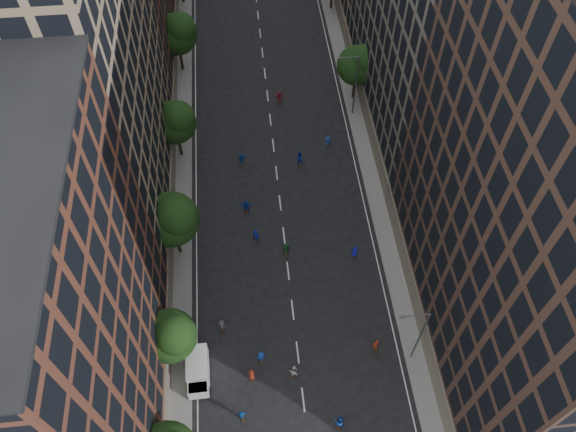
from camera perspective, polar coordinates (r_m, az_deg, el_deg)
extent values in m
plane|color=black|center=(69.32, -1.47, 6.91)|extent=(240.00, 240.00, 0.00)
cube|color=slate|center=(75.05, -11.29, 10.31)|extent=(4.00, 105.00, 0.15)
cube|color=slate|center=(76.01, 7.27, 11.69)|extent=(4.00, 105.00, 0.15)
cube|color=brown|center=(43.13, -24.70, -10.30)|extent=(14.00, 22.00, 30.00)
cube|color=#927B60|center=(56.30, -21.57, 13.11)|extent=(14.00, 26.00, 34.00)
cube|color=#462F25|center=(45.23, 25.78, 0.48)|extent=(14.00, 30.00, 36.00)
cylinder|color=black|center=(53.87, -11.30, -13.31)|extent=(0.36, 0.36, 3.70)
sphere|color=black|center=(50.84, -11.92, -11.83)|extent=(4.80, 4.80, 4.80)
sphere|color=black|center=(49.47, -11.47, -11.73)|extent=(3.60, 3.60, 3.60)
cylinder|color=black|center=(59.40, -11.16, -2.50)|extent=(0.36, 0.36, 4.22)
sphere|color=black|center=(56.30, -11.77, -0.34)|extent=(5.60, 5.60, 5.60)
sphere|color=black|center=(54.76, -11.31, 0.10)|extent=(4.20, 4.20, 4.20)
cylinder|color=black|center=(68.34, -10.97, 7.20)|extent=(0.36, 0.36, 3.87)
sphere|color=black|center=(65.87, -11.45, 9.29)|extent=(5.00, 5.00, 5.00)
sphere|color=black|center=(64.58, -11.08, 9.82)|extent=(3.75, 3.75, 3.75)
cylinder|color=black|center=(80.17, -10.84, 15.54)|extent=(0.36, 0.36, 4.05)
sphere|color=black|center=(77.99, -11.27, 17.65)|extent=(5.40, 5.40, 5.40)
sphere|color=black|center=(76.70, -10.92, 18.28)|extent=(4.05, 4.05, 4.05)
cylinder|color=black|center=(75.04, 6.73, 12.93)|extent=(0.36, 0.36, 3.74)
sphere|color=black|center=(72.87, 6.99, 14.94)|extent=(5.00, 5.00, 5.00)
sphere|color=black|center=(71.84, 7.67, 15.48)|extent=(3.75, 3.75, 3.75)
cylinder|color=#595B60|center=(51.84, 13.24, -11.87)|extent=(0.18, 0.18, 9.00)
cylinder|color=#595B60|center=(47.55, 12.85, -9.83)|extent=(2.40, 0.12, 0.12)
cube|color=#595B60|center=(47.32, 11.55, -10.02)|extent=(0.50, 0.22, 0.15)
cylinder|color=#595B60|center=(71.01, 6.87, 12.92)|extent=(0.18, 0.18, 9.00)
cylinder|color=#595B60|center=(67.93, 6.22, 15.74)|extent=(2.40, 0.12, 0.12)
cube|color=#595B60|center=(67.77, 5.27, 15.67)|extent=(0.50, 0.22, 0.15)
cube|color=white|center=(53.56, -9.17, -14.75)|extent=(1.98, 3.34, 2.03)
cube|color=white|center=(53.19, -9.07, -16.92)|extent=(1.86, 1.50, 1.29)
cube|color=black|center=(52.63, -9.16, -16.71)|extent=(1.67, 1.22, 0.09)
cylinder|color=black|center=(53.79, -10.00, -17.48)|extent=(0.24, 0.70, 0.70)
cylinder|color=black|center=(53.58, -7.95, -17.36)|extent=(0.24, 0.70, 0.70)
cylinder|color=black|center=(55.07, -10.04, -13.94)|extent=(0.24, 0.70, 0.70)
cylinder|color=black|center=(54.86, -8.07, -13.81)|extent=(0.24, 0.70, 0.70)
imported|color=#1542AD|center=(51.95, 5.24, -20.08)|extent=(1.09, 0.97, 1.86)
imported|color=#133A9E|center=(53.88, -2.74, -14.13)|extent=(1.05, 0.68, 1.55)
imported|color=#1553AE|center=(52.20, -4.71, -19.51)|extent=(0.99, 0.56, 1.60)
imported|color=maroon|center=(53.30, -3.72, -15.76)|extent=(0.84, 0.60, 1.60)
imported|color=maroon|center=(54.76, 8.90, -12.79)|extent=(0.75, 0.58, 1.83)
imported|color=#BBBCB7|center=(53.24, 0.58, -15.46)|extent=(0.95, 0.80, 1.75)
imported|color=#46454A|center=(55.49, -6.74, -10.99)|extent=(1.10, 0.84, 1.49)
imported|color=#1E6632|center=(59.11, -0.18, -3.39)|extent=(1.13, 0.51, 1.90)
imported|color=#173EBC|center=(62.65, -4.27, 0.99)|extent=(1.60, 0.69, 1.67)
imported|color=#161ABA|center=(59.57, 6.78, -3.61)|extent=(0.88, 0.73, 1.53)
imported|color=navy|center=(60.21, -3.28, -1.97)|extent=(0.78, 0.65, 1.84)
imported|color=#1626BA|center=(66.97, 1.14, 5.94)|extent=(0.98, 0.80, 1.88)
imported|color=#153DAC|center=(69.11, 4.03, 7.51)|extent=(1.13, 0.91, 1.52)
imported|color=#154AAB|center=(67.00, -4.72, 5.75)|extent=(1.10, 0.46, 1.88)
imported|color=#AC1C30|center=(74.63, -0.89, 11.97)|extent=(1.51, 0.55, 1.60)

